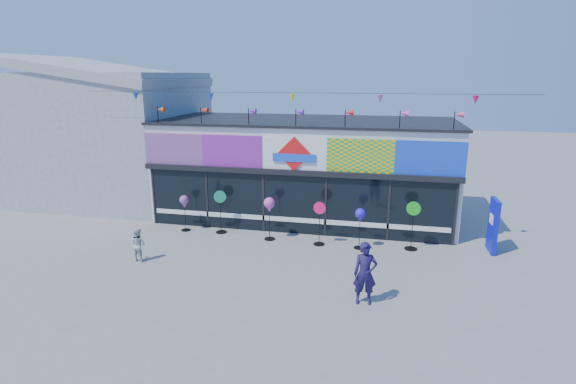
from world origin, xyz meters
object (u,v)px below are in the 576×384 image
(spinner_2, at_px, (269,206))
(child, at_px, (138,244))
(spinner_1, at_px, (221,211))
(adult_man, at_px, (365,274))
(spinner_3, at_px, (319,222))
(spinner_5, at_px, (412,224))
(blue_sign, at_px, (493,225))
(spinner_4, at_px, (360,216))
(spinner_0, at_px, (184,202))

(spinner_2, bearing_deg, child, -143.11)
(spinner_1, relative_size, adult_man, 0.98)
(spinner_3, xyz_separation_m, child, (-5.57, -2.65, -0.29))
(spinner_5, bearing_deg, blue_sign, 8.60)
(spinner_4, relative_size, adult_man, 0.86)
(spinner_0, bearing_deg, adult_man, -31.55)
(blue_sign, relative_size, spinner_0, 1.31)
(spinner_0, bearing_deg, spinner_1, 2.85)
(spinner_2, height_order, spinner_4, spinner_2)
(spinner_3, distance_m, spinner_5, 3.21)
(spinner_1, bearing_deg, child, -118.50)
(spinner_5, bearing_deg, spinner_2, -178.85)
(spinner_0, xyz_separation_m, adult_man, (7.12, -4.37, -0.29))
(spinner_3, height_order, spinner_5, spinner_5)
(spinner_4, height_order, child, spinner_4)
(child, bearing_deg, spinner_1, -108.29)
(spinner_0, bearing_deg, spinner_4, -3.74)
(blue_sign, height_order, spinner_2, blue_sign)
(spinner_3, distance_m, child, 6.17)
(blue_sign, bearing_deg, adult_man, -132.44)
(spinner_5, height_order, child, spinner_5)
(spinner_2, relative_size, spinner_3, 1.01)
(spinner_0, bearing_deg, spinner_5, -1.04)
(spinner_3, distance_m, spinner_4, 1.46)
(spinner_1, distance_m, spinner_4, 5.34)
(spinner_1, bearing_deg, blue_sign, 1.05)
(blue_sign, distance_m, spinner_1, 9.76)
(spinner_1, relative_size, spinner_4, 1.14)
(spinner_4, xyz_separation_m, adult_man, (0.37, -3.93, -0.32))
(spinner_1, bearing_deg, spinner_0, -177.15)
(blue_sign, distance_m, spinner_0, 11.20)
(spinner_3, bearing_deg, child, -154.57)
(spinner_0, distance_m, spinner_3, 5.34)
(blue_sign, bearing_deg, spinner_5, -172.44)
(spinner_1, distance_m, spinner_3, 3.91)
(spinner_2, relative_size, child, 1.46)
(adult_man, bearing_deg, spinner_0, 139.63)
(spinner_5, bearing_deg, spinner_4, -170.82)
(spinner_1, distance_m, child, 3.55)
(spinner_5, distance_m, adult_man, 4.44)
(spinner_0, relative_size, spinner_2, 0.89)
(blue_sign, xyz_separation_m, child, (-11.44, -3.29, -0.39))
(spinner_5, xyz_separation_m, adult_man, (-1.40, -4.22, -0.06))
(spinner_1, height_order, adult_man, adult_man)
(spinner_2, distance_m, spinner_4, 3.30)
(spinner_3, xyz_separation_m, adult_man, (1.80, -3.98, 0.01))
(spinner_0, relative_size, spinner_1, 0.85)
(spinner_4, relative_size, spinner_5, 0.85)
(spinner_5, relative_size, child, 1.57)
(spinner_0, distance_m, spinner_2, 3.47)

